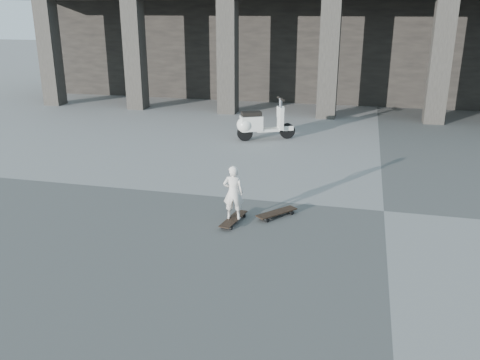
% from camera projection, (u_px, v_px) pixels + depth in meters
% --- Properties ---
extents(ground, '(90.00, 90.00, 0.00)m').
position_uv_depth(ground, '(384.00, 211.00, 9.70)').
color(ground, '#464644').
rests_on(ground, ground).
extents(colonnade, '(28.00, 8.82, 6.00)m').
position_uv_depth(colonnade, '(383.00, 24.00, 21.38)').
color(colonnade, black).
rests_on(colonnade, ground).
extents(longboard, '(0.34, 0.88, 0.09)m').
position_uv_depth(longboard, '(233.00, 219.00, 9.16)').
color(longboard, black).
rests_on(longboard, ground).
extents(skateboard_spare, '(0.70, 0.79, 0.10)m').
position_uv_depth(skateboard_spare, '(277.00, 213.00, 9.42)').
color(skateboard_spare, black).
rests_on(skateboard_spare, ground).
extents(child, '(0.39, 0.28, 0.99)m').
position_uv_depth(child, '(233.00, 192.00, 9.00)').
color(child, silver).
rests_on(child, longboard).
extents(scooter, '(1.62, 0.97, 1.22)m').
position_uv_depth(scooter, '(256.00, 124.00, 14.71)').
color(scooter, black).
rests_on(scooter, ground).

